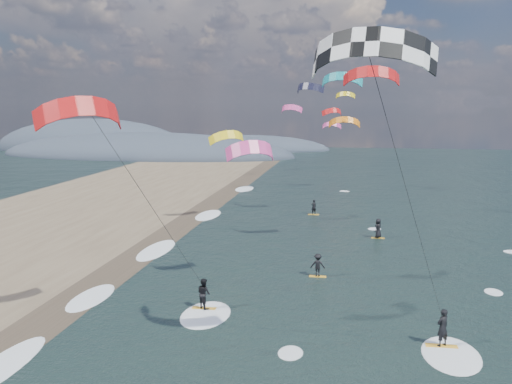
# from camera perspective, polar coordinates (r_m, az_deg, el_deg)

# --- Properties ---
(wet_sand_strip) EXTENTS (3.00, 240.00, 0.00)m
(wet_sand_strip) POSITION_cam_1_polar(r_m,az_deg,el_deg) (31.43, -21.39, -12.73)
(wet_sand_strip) COLOR #382D23
(wet_sand_strip) RESTS_ON ground
(coastal_hills) EXTENTS (80.00, 41.00, 15.00)m
(coastal_hills) POSITION_cam_1_polar(r_m,az_deg,el_deg) (132.39, -11.76, 3.90)
(coastal_hills) COLOR #3D4756
(coastal_hills) RESTS_ON ground
(kitesurfer_near_a) EXTENTS (7.95, 8.72, 14.39)m
(kitesurfer_near_a) POSITION_cam_1_polar(r_m,az_deg,el_deg) (21.28, 12.76, 7.64)
(kitesurfer_near_a) COLOR gold
(kitesurfer_near_a) RESTS_ON ground
(kitesurfer_near_b) EXTENTS (7.04, 9.17, 12.30)m
(kitesurfer_near_b) POSITION_cam_1_polar(r_m,az_deg,el_deg) (27.12, -12.62, 1.35)
(kitesurfer_near_b) COLOR gold
(kitesurfer_near_b) RESTS_ON ground
(far_kitesurfers) EXTENTS (7.15, 21.41, 1.67)m
(far_kitesurfers) POSITION_cam_1_polar(r_m,az_deg,el_deg) (45.25, 8.49, -4.54)
(far_kitesurfers) COLOR gold
(far_kitesurfers) RESTS_ON ground
(bg_kite_field) EXTENTS (15.91, 72.86, 7.44)m
(bg_kite_field) POSITION_cam_1_polar(r_m,az_deg,el_deg) (68.77, 6.70, 8.64)
(bg_kite_field) COLOR red
(bg_kite_field) RESTS_ON ground
(shoreline_surf) EXTENTS (2.40, 79.40, 0.11)m
(shoreline_surf) POSITION_cam_1_polar(r_m,az_deg,el_deg) (34.79, -15.58, -10.32)
(shoreline_surf) COLOR white
(shoreline_surf) RESTS_ON ground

